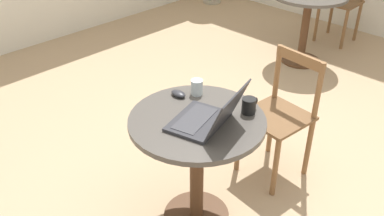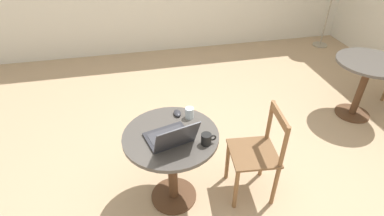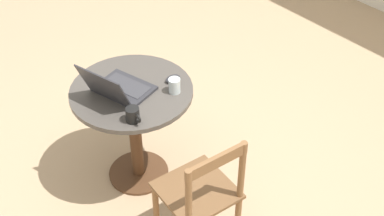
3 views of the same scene
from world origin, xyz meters
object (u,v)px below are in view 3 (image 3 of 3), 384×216
Objects in this scene: drinking_glass at (174,86)px; chair_near_right at (201,197)px; cafe_table_near at (133,112)px; mug at (133,115)px; laptop at (118,88)px; mouse at (173,79)px.

chair_near_right is at bearing -25.71° from drinking_glass.
chair_near_right is at bearing -5.76° from cafe_table_near.
mug is (0.24, -0.16, 0.22)m from cafe_table_near.
laptop is 0.35m from mouse.
mug is at bearing -169.86° from chair_near_right.
mouse is at bearing 153.13° from chair_near_right.
cafe_table_near is 0.86× the size of chair_near_right.
cafe_table_near is 0.36m from mug.
drinking_glass is (-0.53, 0.26, 0.33)m from chair_near_right.
drinking_glass reaches higher than mug.
chair_near_right is 0.68m from drinking_glass.
mug is 1.24× the size of drinking_glass.
laptop reaches higher than chair_near_right.
mug reaches higher than cafe_table_near.
drinking_glass is at bearing 99.32° from mug.
cafe_table_near is 0.73m from chair_near_right.
mug is at bearing -69.74° from mouse.
drinking_glass reaches higher than cafe_table_near.
cafe_table_near is at bearing 174.24° from chair_near_right.
chair_near_right is at bearing 10.14° from mug.
drinking_glass is (0.09, -0.06, 0.03)m from mouse.
mouse is 0.11m from drinking_glass.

